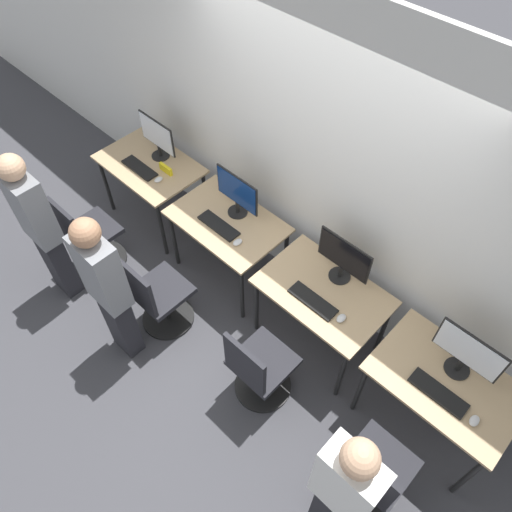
{
  "coord_description": "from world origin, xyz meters",
  "views": [
    {
      "loc": [
        1.72,
        -1.66,
        4.01
      ],
      "look_at": [
        0.0,
        0.14,
        0.9
      ],
      "focal_mm": 35.0,
      "sensor_mm": 36.0,
      "label": 1
    }
  ],
  "objects": [
    {
      "name": "office_chair_far_left",
      "position": [
        -1.59,
        -0.52,
        0.38
      ],
      "size": [
        0.48,
        0.48,
        0.92
      ],
      "color": "black",
      "rests_on": "ground_plane"
    },
    {
      "name": "mouse_right",
      "position": [
        0.81,
        0.22,
        0.77
      ],
      "size": [
        0.06,
        0.09,
        0.03
      ],
      "color": "silver",
      "rests_on": "desk_right"
    },
    {
      "name": "person_far_left",
      "position": [
        -1.55,
        -0.88,
        0.9
      ],
      "size": [
        0.36,
        0.22,
        1.64
      ],
      "color": "#232328",
      "rests_on": "ground_plane"
    },
    {
      "name": "placard_far_left",
      "position": [
        -1.43,
        0.37,
        0.79
      ],
      "size": [
        0.16,
        0.03,
        0.08
      ],
      "color": "yellow",
      "rests_on": "desk_far_left"
    },
    {
      "name": "office_chair_left",
      "position": [
        -0.57,
        -0.5,
        0.38
      ],
      "size": [
        0.48,
        0.48,
        0.92
      ],
      "color": "black",
      "rests_on": "ground_plane"
    },
    {
      "name": "monitor_left",
      "position": [
        -0.55,
        0.47,
        0.99
      ],
      "size": [
        0.48,
        0.18,
        0.43
      ],
      "color": "black",
      "rests_on": "desk_left"
    },
    {
      "name": "ground_plane",
      "position": [
        0.0,
        0.0,
        0.0
      ],
      "size": [
        20.0,
        20.0,
        0.0
      ],
      "primitive_type": "plane",
      "color": "#3D3D42"
    },
    {
      "name": "monitor_right",
      "position": [
        0.55,
        0.54,
        0.99
      ],
      "size": [
        0.48,
        0.18,
        0.43
      ],
      "color": "black",
      "rests_on": "desk_right"
    },
    {
      "name": "keyboard_right",
      "position": [
        0.55,
        0.2,
        0.76
      ],
      "size": [
        0.41,
        0.13,
        0.02
      ],
      "color": "black",
      "rests_on": "desk_right"
    },
    {
      "name": "person_far_right",
      "position": [
        1.57,
        -0.77,
        0.86
      ],
      "size": [
        0.36,
        0.21,
        1.58
      ],
      "color": "#232328",
      "rests_on": "ground_plane"
    },
    {
      "name": "mouse_far_left",
      "position": [
        -1.39,
        0.24,
        0.77
      ],
      "size": [
        0.06,
        0.09,
        0.03
      ],
      "color": "silver",
      "rests_on": "desk_far_left"
    },
    {
      "name": "monitor_far_right",
      "position": [
        1.65,
        0.47,
        0.99
      ],
      "size": [
        0.48,
        0.18,
        0.43
      ],
      "color": "black",
      "rests_on": "desk_far_right"
    },
    {
      "name": "wall_back",
      "position": [
        0.0,
        0.8,
        1.4
      ],
      "size": [
        12.0,
        0.05,
        2.8
      ],
      "color": "silver",
      "rests_on": "ground_plane"
    },
    {
      "name": "mouse_left",
      "position": [
        -0.29,
        0.21,
        0.77
      ],
      "size": [
        0.06,
        0.09,
        0.03
      ],
      "color": "silver",
      "rests_on": "desk_left"
    },
    {
      "name": "desk_right",
      "position": [
        0.55,
        0.34,
        0.66
      ],
      "size": [
        1.02,
        0.68,
        0.75
      ],
      "color": "tan",
      "rests_on": "ground_plane"
    },
    {
      "name": "keyboard_far_left",
      "position": [
        -1.65,
        0.23,
        0.76
      ],
      "size": [
        0.41,
        0.13,
        0.02
      ],
      "color": "black",
      "rests_on": "desk_far_left"
    },
    {
      "name": "mouse_far_right",
      "position": [
        1.93,
        0.2,
        0.77
      ],
      "size": [
        0.06,
        0.09,
        0.03
      ],
      "color": "silver",
      "rests_on": "desk_far_right"
    },
    {
      "name": "office_chair_far_right",
      "position": [
        1.63,
        -0.4,
        0.38
      ],
      "size": [
        0.48,
        0.48,
        0.92
      ],
      "color": "black",
      "rests_on": "ground_plane"
    },
    {
      "name": "office_chair_right",
      "position": [
        0.52,
        -0.38,
        0.38
      ],
      "size": [
        0.48,
        0.48,
        0.92
      ],
      "color": "black",
      "rests_on": "ground_plane"
    },
    {
      "name": "desk_far_left",
      "position": [
        -1.65,
        0.34,
        0.66
      ],
      "size": [
        1.02,
        0.68,
        0.75
      ],
      "color": "tan",
      "rests_on": "ground_plane"
    },
    {
      "name": "desk_far_right",
      "position": [
        1.65,
        0.34,
        0.66
      ],
      "size": [
        1.02,
        0.68,
        0.75
      ],
      "color": "tan",
      "rests_on": "ground_plane"
    },
    {
      "name": "keyboard_left",
      "position": [
        -0.55,
        0.24,
        0.76
      ],
      "size": [
        0.41,
        0.13,
        0.02
      ],
      "color": "black",
      "rests_on": "desk_left"
    },
    {
      "name": "keyboard_far_right",
      "position": [
        1.65,
        0.21,
        0.76
      ],
      "size": [
        0.41,
        0.13,
        0.02
      ],
      "color": "black",
      "rests_on": "desk_far_right"
    },
    {
      "name": "desk_left",
      "position": [
        -0.55,
        0.34,
        0.66
      ],
      "size": [
        1.02,
        0.68,
        0.75
      ],
      "color": "tan",
      "rests_on": "ground_plane"
    },
    {
      "name": "monitor_far_left",
      "position": [
        -1.65,
        0.49,
        0.99
      ],
      "size": [
        0.48,
        0.18,
        0.43
      ],
      "color": "black",
      "rests_on": "desk_far_left"
    },
    {
      "name": "person_left",
      "position": [
        -0.61,
        -0.87,
        0.89
      ],
      "size": [
        0.36,
        0.21,
        1.63
      ],
      "color": "#232328",
      "rests_on": "ground_plane"
    }
  ]
}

